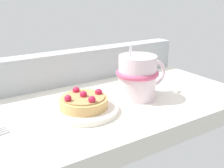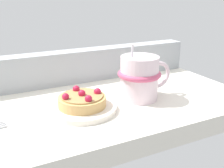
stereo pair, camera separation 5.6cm
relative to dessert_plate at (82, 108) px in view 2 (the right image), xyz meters
The scene contains 5 objects.
ground_plane 5.76cm from the dessert_plate, 36.97° to the left, with size 68.77×34.93×4.03cm, color silver.
window_rail_back 19.04cm from the dessert_plate, 77.19° to the left, with size 67.39×4.73×8.33cm, color #9EA3A8.
dessert_plate is the anchor object (origin of this frame).
raspberry_tart 1.78cm from the dessert_plate, 28.87° to the right, with size 9.60×9.60×3.45cm.
coffee_mug 14.53cm from the dessert_plate, ahead, with size 13.04×9.55×12.52cm.
Camera 2 is at (-21.20, -50.57, 23.16)cm, focal length 43.50 mm.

